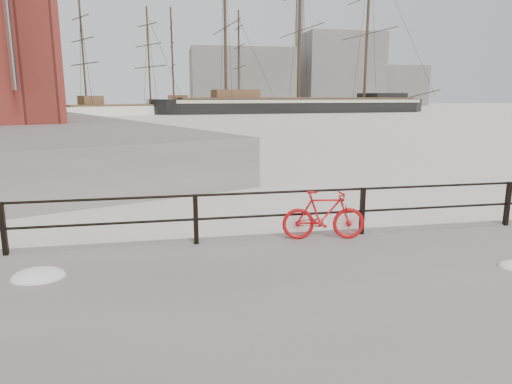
{
  "coord_description": "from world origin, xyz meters",
  "views": [
    {
      "loc": [
        -3.98,
        -8.9,
        3.22
      ],
      "look_at": [
        -1.97,
        1.5,
        1.0
      ],
      "focal_mm": 32.0,
      "sensor_mm": 36.0,
      "label": 1
    }
  ],
  "objects_px": {
    "schooner_left": "(121,115)",
    "schooner_mid": "(207,113)",
    "bicycle": "(324,215)",
    "barque_black": "(298,113)"
  },
  "relations": [
    {
      "from": "bicycle",
      "to": "schooner_left",
      "type": "distance_m",
      "value": 77.36
    },
    {
      "from": "schooner_left",
      "to": "schooner_mid",
      "type": "bearing_deg",
      "value": -6.76
    },
    {
      "from": "bicycle",
      "to": "schooner_mid",
      "type": "height_order",
      "value": "schooner_mid"
    },
    {
      "from": "schooner_mid",
      "to": "barque_black",
      "type": "bearing_deg",
      "value": -5.94
    },
    {
      "from": "bicycle",
      "to": "schooner_mid",
      "type": "xyz_separation_m",
      "value": [
        4.89,
        83.32,
        -0.86
      ]
    },
    {
      "from": "barque_black",
      "to": "schooner_left",
      "type": "xyz_separation_m",
      "value": [
        -34.28,
        -5.6,
        0.0
      ]
    },
    {
      "from": "bicycle",
      "to": "barque_black",
      "type": "bearing_deg",
      "value": 83.09
    },
    {
      "from": "bicycle",
      "to": "schooner_left",
      "type": "relative_size",
      "value": 0.06
    },
    {
      "from": "barque_black",
      "to": "schooner_mid",
      "type": "height_order",
      "value": "barque_black"
    },
    {
      "from": "schooner_mid",
      "to": "schooner_left",
      "type": "height_order",
      "value": "schooner_mid"
    }
  ]
}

